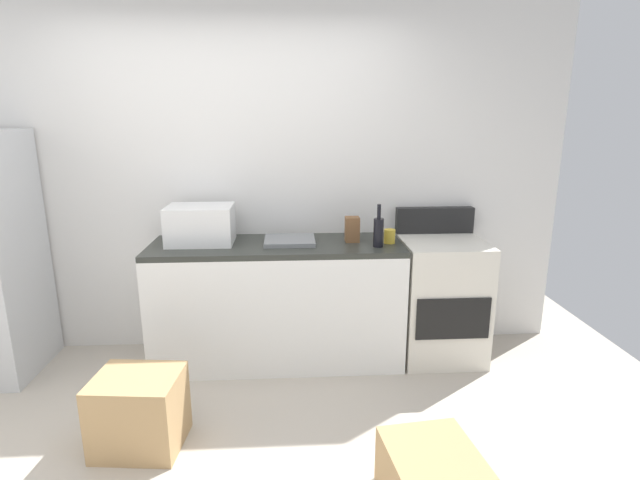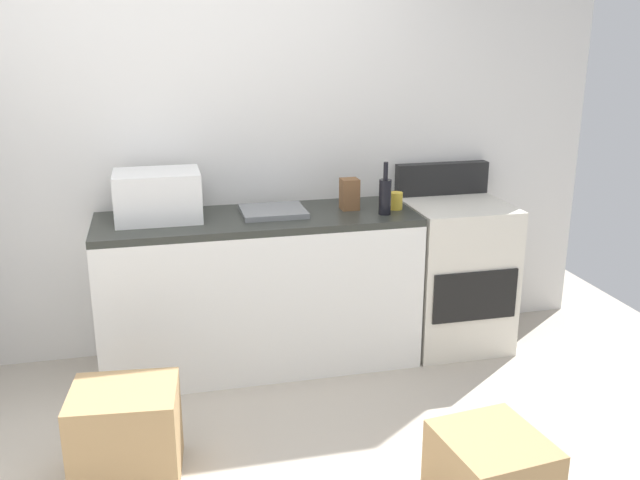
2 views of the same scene
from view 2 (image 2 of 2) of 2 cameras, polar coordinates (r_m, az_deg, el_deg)
The scene contains 10 objects.
wall_back at distance 4.17m, azimuth -10.16°, elevation 8.23°, with size 5.00×0.10×2.60m, color silver.
kitchen_counter at distance 4.08m, azimuth -5.00°, elevation -4.15°, with size 1.80×0.60×0.90m.
stove_oven at distance 4.41m, azimuth 10.87°, elevation -2.54°, with size 0.60×0.61×1.10m.
microwave at distance 3.92m, azimuth -13.12°, elevation 3.54°, with size 0.46×0.34×0.27m, color white.
sink_basin at distance 3.97m, azimuth -3.86°, elevation 2.36°, with size 0.36×0.32×0.03m, color slate.
wine_bottle at distance 3.95m, azimuth 5.33°, elevation 3.66°, with size 0.07×0.07×0.30m.
coffee_mug at distance 4.09m, azimuth 6.21°, elevation 3.21°, with size 0.08×0.08×0.10m, color gold.
knife_block at distance 4.06m, azimuth 2.43°, elevation 3.77°, with size 0.10×0.10×0.18m, color brown.
cardboard_box_large at distance 3.15m, azimuth 13.81°, elevation -17.71°, with size 0.41×0.44×0.30m, color tan.
cardboard_box_medium at distance 3.29m, azimuth -15.54°, elevation -14.97°, with size 0.46×0.38×0.42m, color tan.
Camera 2 is at (-0.24, -2.57, 1.92)m, focal length 39.16 mm.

